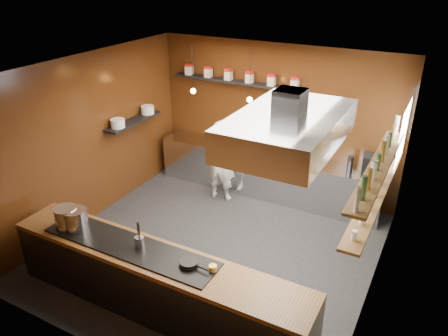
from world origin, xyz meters
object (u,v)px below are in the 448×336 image
Objects in this scene: extractor_hood at (288,129)px; espresso_machine at (373,165)px; chef at (220,161)px; stockpot_large at (67,218)px; stockpot_small at (76,219)px.

espresso_machine is (0.71, 2.60, -1.42)m from extractor_hood.
extractor_hood is 1.21× the size of chef.
stockpot_large is 5.19m from espresso_machine.
stockpot_large is 3.32m from chef.
stockpot_large is at bearing 71.38° from chef.
chef is (0.57, 3.20, -0.27)m from stockpot_small.
stockpot_small is 5.07m from espresso_machine.
espresso_machine is at bearing 49.17° from stockpot_small.
chef reaches higher than stockpot_large.
stockpot_large is at bearing -167.58° from stockpot_small.
espresso_machine is (3.31, 3.84, -0.01)m from stockpot_small.
stockpot_large is at bearing -140.58° from espresso_machine.
espresso_machine is 0.22× the size of chef.
stockpot_small is (0.15, 0.03, -0.00)m from stockpot_large.
extractor_hood is 3.05m from espresso_machine.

